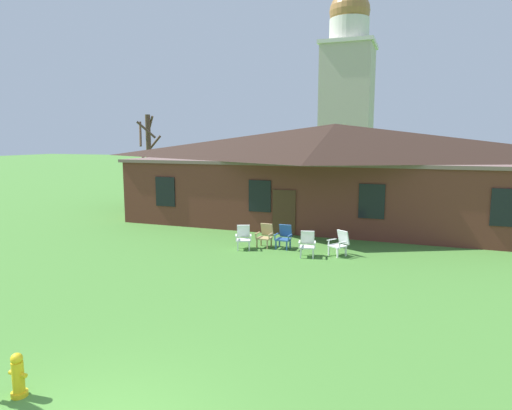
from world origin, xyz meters
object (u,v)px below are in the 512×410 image
(lawn_chair_near_door, at_px, (265,235))
(lawn_chair_left_end, at_px, (284,236))
(lawn_chair_middle, at_px, (307,243))
(lawn_chair_by_porch, at_px, (243,237))
(lawn_chair_right_end, at_px, (340,243))
(fire_hydrant, at_px, (18,376))

(lawn_chair_near_door, bearing_deg, lawn_chair_left_end, 2.89)
(lawn_chair_near_door, bearing_deg, lawn_chair_middle, -23.38)
(lawn_chair_by_porch, xyz_separation_m, lawn_chair_right_end, (3.85, 0.30, 0.00))
(lawn_chair_by_porch, bearing_deg, lawn_chair_near_door, 40.19)
(lawn_chair_near_door, bearing_deg, fire_hydrant, -92.44)
(lawn_chair_left_end, distance_m, fire_hydrant, 11.76)
(lawn_chair_near_door, xyz_separation_m, lawn_chair_left_end, (0.80, 0.04, 0.00))
(lawn_chair_right_end, height_order, fire_hydrant, lawn_chair_right_end)
(lawn_chair_right_end, distance_m, fire_hydrant, 11.89)
(lawn_chair_near_door, distance_m, lawn_chair_right_end, 3.14)
(lawn_chair_left_end, bearing_deg, lawn_chair_right_end, -8.73)
(fire_hydrant, bearing_deg, lawn_chair_left_end, 83.69)
(lawn_chair_middle, height_order, fire_hydrant, lawn_chair_middle)
(lawn_chair_left_end, relative_size, fire_hydrant, 1.21)
(lawn_chair_left_end, bearing_deg, lawn_chair_by_porch, -156.76)
(lawn_chair_near_door, relative_size, fire_hydrant, 1.21)
(lawn_chair_left_end, distance_m, lawn_chair_middle, 1.49)
(lawn_chair_by_porch, relative_size, fire_hydrant, 1.21)
(lawn_chair_by_porch, xyz_separation_m, lawn_chair_near_door, (0.73, 0.61, 0.00))
(fire_hydrant, bearing_deg, lawn_chair_middle, 77.06)
(lawn_chair_right_end, relative_size, fire_hydrant, 1.21)
(lawn_chair_middle, xyz_separation_m, lawn_chair_right_end, (1.14, 0.54, 0.00))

